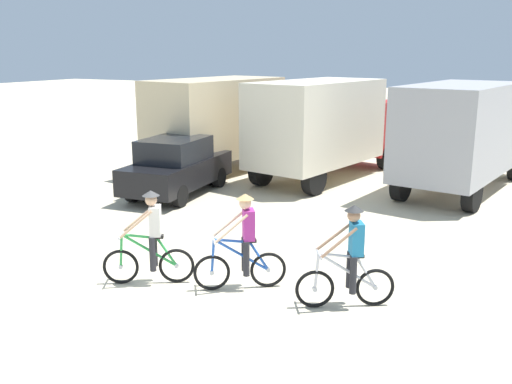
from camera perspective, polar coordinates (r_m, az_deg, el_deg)
name	(u,v)px	position (r m, az deg, el deg)	size (l,w,h in m)	color
ground_plane	(156,282)	(11.19, -10.03, -8.88)	(120.00, 120.00, 0.00)	beige
box_truck_tan_camper	(226,120)	(20.84, -3.03, 7.26)	(3.46, 7.05, 3.35)	#CCB78E
box_truck_cream_rv	(326,124)	(19.64, 6.99, 6.77)	(3.60, 7.07, 3.35)	beige
box_truck_grey_hauler	(464,132)	(18.78, 20.14, 5.69)	(3.42, 7.04, 3.35)	#9E9EA3
sedan_parked	(177,166)	(17.51, -7.94, 2.57)	(2.14, 4.34, 1.76)	black
cyclist_orange_shirt	(151,241)	(10.86, -10.50, -4.84)	(1.53, 0.92, 1.82)	black
cyclist_cowboy_hat	(243,245)	(10.45, -1.29, -5.36)	(1.46, 1.04, 1.82)	black
cyclist_near_camera	(350,260)	(9.85, 9.36, -6.79)	(1.52, 0.94, 1.82)	black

